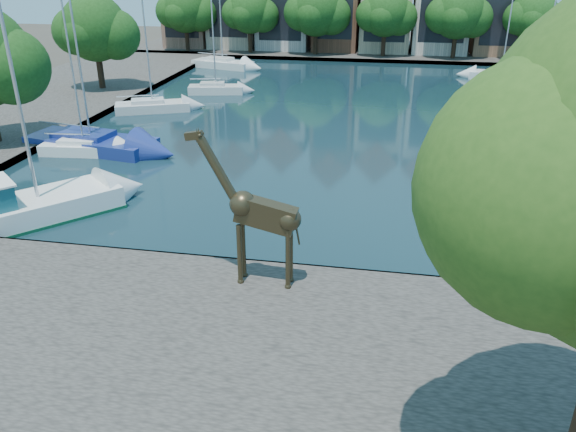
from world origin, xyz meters
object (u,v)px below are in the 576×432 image
Objects in this scene: sailboat_right_a at (548,164)px; sailboat_left_a at (84,145)px; giraffe_statue at (257,213)px; motorsailer at (6,209)px.

sailboat_left_a is at bearing -177.06° from sailboat_right_a.
giraffe_statue is 0.49× the size of motorsailer.
sailboat_right_a reaches higher than sailboat_left_a.
sailboat_right_a is (25.20, 11.46, -0.35)m from motorsailer.
sailboat_left_a is (-1.80, 10.08, -0.34)m from motorsailer.
motorsailer is at bearing -155.54° from sailboat_right_a.
giraffe_statue is 0.52× the size of sailboat_right_a.
sailboat_left_a is at bearing 100.11° from motorsailer.
sailboat_left_a is at bearing 136.32° from giraffe_statue.
motorsailer is 27.69m from sailboat_right_a.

